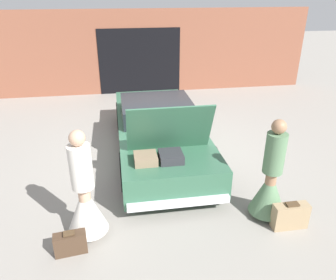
# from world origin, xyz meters

# --- Properties ---
(ground_plane) EXTENTS (40.00, 40.00, 0.00)m
(ground_plane) POSITION_xyz_m (0.00, 0.00, 0.00)
(ground_plane) COLOR gray
(garage_wall_back) EXTENTS (12.00, 0.14, 2.80)m
(garage_wall_back) POSITION_xyz_m (0.00, 4.78, 1.39)
(garage_wall_back) COLOR brown
(garage_wall_back) RESTS_ON ground_plane
(car) EXTENTS (1.82, 4.84, 1.67)m
(car) POSITION_xyz_m (-0.00, 0.01, 0.53)
(car) COLOR #336047
(car) RESTS_ON ground_plane
(person_left) EXTENTS (0.61, 0.61, 1.73)m
(person_left) POSITION_xyz_m (-1.44, -2.57, 0.62)
(person_left) COLOR tan
(person_left) RESTS_ON ground_plane
(person_right) EXTENTS (0.60, 0.60, 1.71)m
(person_right) POSITION_xyz_m (1.44, -2.58, 0.61)
(person_right) COLOR #997051
(person_right) RESTS_ON ground_plane
(suitcase_beside_left_person) EXTENTS (0.47, 0.23, 0.36)m
(suitcase_beside_left_person) POSITION_xyz_m (-1.67, -2.94, 0.17)
(suitcase_beside_left_person) COLOR #473323
(suitcase_beside_left_person) RESTS_ON ground_plane
(suitcase_beside_right_person) EXTENTS (0.56, 0.19, 0.45)m
(suitcase_beside_right_person) POSITION_xyz_m (1.67, -2.93, 0.21)
(suitcase_beside_right_person) COLOR #9E8460
(suitcase_beside_right_person) RESTS_ON ground_plane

